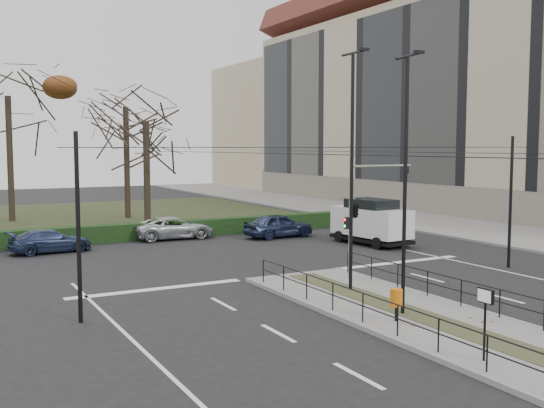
{
  "coord_description": "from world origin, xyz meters",
  "views": [
    {
      "loc": [
        -13.63,
        -18.13,
        5.53
      ],
      "look_at": [
        0.76,
        8.46,
        2.79
      ],
      "focal_mm": 42.0,
      "sensor_mm": 36.0,
      "label": 1
    }
  ],
  "objects_px": {
    "traffic_light": "(357,208)",
    "rust_tree": "(8,96)",
    "streetlamp_median_far": "(352,168)",
    "bare_tree_center": "(126,115)",
    "streetlamp_median_near": "(405,182)",
    "parked_car_third": "(50,241)",
    "litter_bin": "(396,298)",
    "parked_car_fourth": "(174,228)",
    "bare_tree_near": "(146,129)",
    "white_van": "(371,221)",
    "info_panel": "(485,304)",
    "parked_car_fifth": "(278,225)"
  },
  "relations": [
    {
      "from": "traffic_light",
      "to": "rust_tree",
      "type": "height_order",
      "value": "rust_tree"
    },
    {
      "from": "streetlamp_median_far",
      "to": "bare_tree_center",
      "type": "xyz_separation_m",
      "value": [
        -0.58,
        28.42,
        3.15
      ]
    },
    {
      "from": "streetlamp_median_near",
      "to": "streetlamp_median_far",
      "type": "relative_size",
      "value": 0.93
    },
    {
      "from": "parked_car_third",
      "to": "streetlamp_median_near",
      "type": "bearing_deg",
      "value": -162.79
    },
    {
      "from": "streetlamp_median_far",
      "to": "parked_car_third",
      "type": "distance_m",
      "value": 17.74
    },
    {
      "from": "litter_bin",
      "to": "streetlamp_median_far",
      "type": "relative_size",
      "value": 0.11
    },
    {
      "from": "streetlamp_median_far",
      "to": "parked_car_fourth",
      "type": "xyz_separation_m",
      "value": [
        -1.05,
        16.73,
        -4.07
      ]
    },
    {
      "from": "parked_car_third",
      "to": "litter_bin",
      "type": "bearing_deg",
      "value": -165.4
    },
    {
      "from": "traffic_light",
      "to": "streetlamp_median_far",
      "type": "relative_size",
      "value": 0.55
    },
    {
      "from": "streetlamp_median_far",
      "to": "bare_tree_near",
      "type": "relative_size",
      "value": 0.95
    },
    {
      "from": "litter_bin",
      "to": "bare_tree_near",
      "type": "relative_size",
      "value": 0.11
    },
    {
      "from": "parked_car_fourth",
      "to": "traffic_light",
      "type": "bearing_deg",
      "value": -168.05
    },
    {
      "from": "parked_car_third",
      "to": "white_van",
      "type": "bearing_deg",
      "value": -114.51
    },
    {
      "from": "parked_car_third",
      "to": "bare_tree_center",
      "type": "bearing_deg",
      "value": -36.07
    },
    {
      "from": "litter_bin",
      "to": "streetlamp_median_far",
      "type": "xyz_separation_m",
      "value": [
        1.35,
        4.27,
        3.87
      ]
    },
    {
      "from": "white_van",
      "to": "bare_tree_center",
      "type": "height_order",
      "value": "bare_tree_center"
    },
    {
      "from": "streetlamp_median_near",
      "to": "parked_car_third",
      "type": "bearing_deg",
      "value": 112.8
    },
    {
      "from": "parked_car_fourth",
      "to": "white_van",
      "type": "distance_m",
      "value": 11.73
    },
    {
      "from": "parked_car_third",
      "to": "rust_tree",
      "type": "height_order",
      "value": "rust_tree"
    },
    {
      "from": "parked_car_fourth",
      "to": "rust_tree",
      "type": "height_order",
      "value": "rust_tree"
    },
    {
      "from": "traffic_light",
      "to": "streetlamp_median_far",
      "type": "height_order",
      "value": "streetlamp_median_far"
    },
    {
      "from": "info_panel",
      "to": "parked_car_third",
      "type": "bearing_deg",
      "value": 106.01
    },
    {
      "from": "streetlamp_median_far",
      "to": "parked_car_fourth",
      "type": "bearing_deg",
      "value": 93.6
    },
    {
      "from": "parked_car_third",
      "to": "rust_tree",
      "type": "distance_m",
      "value": 17.62
    },
    {
      "from": "streetlamp_median_far",
      "to": "white_van",
      "type": "relative_size",
      "value": 1.78
    },
    {
      "from": "rust_tree",
      "to": "bare_tree_near",
      "type": "height_order",
      "value": "rust_tree"
    },
    {
      "from": "parked_car_third",
      "to": "traffic_light",
      "type": "bearing_deg",
      "value": -149.18
    },
    {
      "from": "parked_car_third",
      "to": "white_van",
      "type": "relative_size",
      "value": 0.82
    },
    {
      "from": "white_van",
      "to": "rust_tree",
      "type": "height_order",
      "value": "rust_tree"
    },
    {
      "from": "info_panel",
      "to": "parked_car_fifth",
      "type": "height_order",
      "value": "info_panel"
    },
    {
      "from": "bare_tree_center",
      "to": "bare_tree_near",
      "type": "distance_m",
      "value": 6.87
    },
    {
      "from": "parked_car_fifth",
      "to": "litter_bin",
      "type": "bearing_deg",
      "value": 158.01
    },
    {
      "from": "streetlamp_median_near",
      "to": "white_van",
      "type": "height_order",
      "value": "streetlamp_median_near"
    },
    {
      "from": "streetlamp_median_far",
      "to": "bare_tree_near",
      "type": "bearing_deg",
      "value": 92.97
    },
    {
      "from": "traffic_light",
      "to": "litter_bin",
      "type": "xyz_separation_m",
      "value": [
        -2.77,
        -5.93,
        -2.18
      ]
    },
    {
      "from": "streetlamp_median_far",
      "to": "bare_tree_near",
      "type": "distance_m",
      "value": 21.8
    },
    {
      "from": "white_van",
      "to": "rust_tree",
      "type": "xyz_separation_m",
      "value": [
        -16.69,
        21.07,
        7.83
      ]
    },
    {
      "from": "info_panel",
      "to": "litter_bin",
      "type": "bearing_deg",
      "value": 83.82
    },
    {
      "from": "white_van",
      "to": "bare_tree_near",
      "type": "distance_m",
      "value": 16.26
    },
    {
      "from": "white_van",
      "to": "bare_tree_near",
      "type": "bearing_deg",
      "value": 126.8
    },
    {
      "from": "info_panel",
      "to": "bare_tree_center",
      "type": "xyz_separation_m",
      "value": [
        1.2,
        36.64,
        6.29
      ]
    },
    {
      "from": "parked_car_third",
      "to": "white_van",
      "type": "distance_m",
      "value": 17.48
    },
    {
      "from": "streetlamp_median_far",
      "to": "bare_tree_center",
      "type": "distance_m",
      "value": 28.6
    },
    {
      "from": "parked_car_third",
      "to": "parked_car_fifth",
      "type": "height_order",
      "value": "parked_car_fifth"
    },
    {
      "from": "litter_bin",
      "to": "info_panel",
      "type": "xyz_separation_m",
      "value": [
        -0.43,
        -3.95,
        0.74
      ]
    },
    {
      "from": "streetlamp_median_near",
      "to": "parked_car_third",
      "type": "xyz_separation_m",
      "value": [
        -7.88,
        18.74,
        -3.81
      ]
    },
    {
      "from": "litter_bin",
      "to": "parked_car_fourth",
      "type": "bearing_deg",
      "value": 89.2
    },
    {
      "from": "traffic_light",
      "to": "parked_car_third",
      "type": "relative_size",
      "value": 1.19
    },
    {
      "from": "bare_tree_center",
      "to": "white_van",
      "type": "bearing_deg",
      "value": -65.56
    },
    {
      "from": "parked_car_fifth",
      "to": "rust_tree",
      "type": "bearing_deg",
      "value": 35.84
    }
  ]
}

